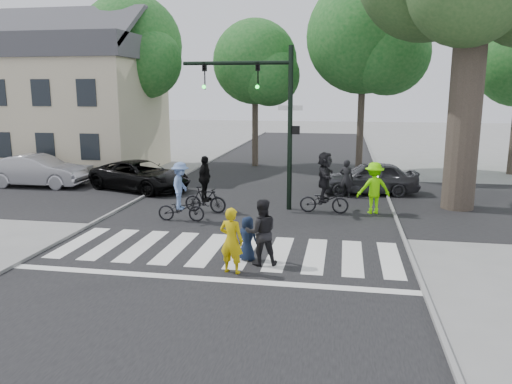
% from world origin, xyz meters
% --- Properties ---
extents(ground, '(120.00, 120.00, 0.00)m').
position_xyz_m(ground, '(0.00, 0.00, 0.00)').
color(ground, gray).
rests_on(ground, ground).
extents(road_stem, '(10.00, 70.00, 0.01)m').
position_xyz_m(road_stem, '(0.00, 5.00, 0.01)').
color(road_stem, black).
rests_on(road_stem, ground).
extents(road_cross, '(70.00, 10.00, 0.01)m').
position_xyz_m(road_cross, '(0.00, 8.00, 0.01)').
color(road_cross, black).
rests_on(road_cross, ground).
extents(curb_left, '(0.10, 70.00, 0.10)m').
position_xyz_m(curb_left, '(-5.05, 5.00, 0.05)').
color(curb_left, gray).
rests_on(curb_left, ground).
extents(curb_right, '(0.10, 70.00, 0.10)m').
position_xyz_m(curb_right, '(5.05, 5.00, 0.05)').
color(curb_right, gray).
rests_on(curb_right, ground).
extents(crosswalk, '(10.00, 3.85, 0.01)m').
position_xyz_m(crosswalk, '(0.00, 0.66, 0.01)').
color(crosswalk, silver).
rests_on(crosswalk, ground).
extents(traffic_signal, '(4.45, 0.29, 6.00)m').
position_xyz_m(traffic_signal, '(0.35, 6.20, 3.90)').
color(traffic_signal, black).
rests_on(traffic_signal, ground).
extents(bg_tree_0, '(5.46, 5.20, 8.97)m').
position_xyz_m(bg_tree_0, '(-13.74, 16.00, 6.14)').
color(bg_tree_0, brown).
rests_on(bg_tree_0, ground).
extents(bg_tree_1, '(6.09, 5.80, 9.80)m').
position_xyz_m(bg_tree_1, '(-8.70, 15.48, 6.65)').
color(bg_tree_1, brown).
rests_on(bg_tree_1, ground).
extents(bg_tree_2, '(5.04, 4.80, 8.40)m').
position_xyz_m(bg_tree_2, '(-1.76, 16.62, 5.78)').
color(bg_tree_2, brown).
rests_on(bg_tree_2, ground).
extents(bg_tree_3, '(6.30, 6.00, 10.20)m').
position_xyz_m(bg_tree_3, '(4.31, 15.27, 6.94)').
color(bg_tree_3, brown).
rests_on(bg_tree_3, ground).
extents(house, '(8.40, 8.10, 8.82)m').
position_xyz_m(house, '(-11.49, 13.98, 3.80)').
color(house, beige).
rests_on(house, ground).
extents(pedestrian_woman, '(0.68, 0.52, 1.66)m').
position_xyz_m(pedestrian_woman, '(0.54, -0.67, 0.83)').
color(pedestrian_woman, gold).
rests_on(pedestrian_woman, ground).
extents(pedestrian_child, '(0.68, 0.55, 1.19)m').
position_xyz_m(pedestrian_child, '(0.75, 0.31, 0.60)').
color(pedestrian_child, '#111C33').
rests_on(pedestrian_child, ground).
extents(pedestrian_adult, '(0.99, 0.87, 1.74)m').
position_xyz_m(pedestrian_adult, '(1.16, 0.05, 0.87)').
color(pedestrian_adult, black).
rests_on(pedestrian_adult, ground).
extents(cyclist_left, '(1.65, 1.08, 2.06)m').
position_xyz_m(cyclist_left, '(-2.27, 3.88, 0.89)').
color(cyclist_left, black).
rests_on(cyclist_left, ground).
extents(cyclist_mid, '(1.65, 1.01, 2.10)m').
position_xyz_m(cyclist_mid, '(-1.79, 5.21, 0.86)').
color(cyclist_mid, black).
rests_on(cyclist_mid, ground).
extents(cyclist_right, '(1.78, 1.66, 2.25)m').
position_xyz_m(cyclist_right, '(2.52, 5.91, 1.00)').
color(cyclist_right, black).
rests_on(cyclist_right, ground).
extents(car_suv, '(5.25, 3.77, 1.33)m').
position_xyz_m(car_suv, '(-5.79, 8.74, 0.66)').
color(car_suv, black).
rests_on(car_suv, ground).
extents(car_silver, '(4.55, 1.68, 1.49)m').
position_xyz_m(car_silver, '(-10.86, 8.72, 0.74)').
color(car_silver, '#A9A8AD').
rests_on(car_silver, ground).
extents(car_grey, '(4.28, 2.07, 1.41)m').
position_xyz_m(car_grey, '(4.30, 9.73, 0.70)').
color(car_grey, '#343539').
rests_on(car_grey, ground).
extents(bystander_hivis, '(1.36, 0.99, 1.89)m').
position_xyz_m(bystander_hivis, '(4.29, 6.15, 0.94)').
color(bystander_hivis, '#76FF02').
rests_on(bystander_hivis, ground).
extents(bystander_dark, '(0.68, 0.56, 1.61)m').
position_xyz_m(bystander_dark, '(3.32, 8.74, 0.80)').
color(bystander_dark, black).
rests_on(bystander_dark, ground).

